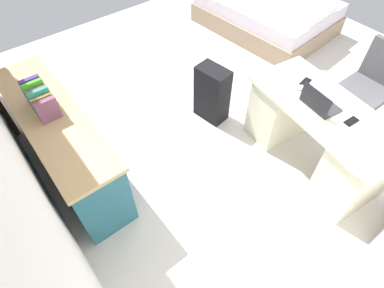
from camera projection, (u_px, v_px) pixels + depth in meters
name	position (u px, v px, depth m)	size (l,w,h in m)	color
ground_plane	(235.00, 102.00, 3.90)	(5.74, 5.74, 0.00)	beige
desk	(316.00, 135.00, 3.03)	(1.52, 0.85, 0.74)	beige
office_chair	(366.00, 91.00, 3.39)	(0.52, 0.52, 0.94)	black
credenza	(64.00, 144.00, 2.96)	(1.80, 0.48, 0.78)	#235B6B
bed	(267.00, 13.00, 4.84)	(2.01, 1.56, 0.58)	gray
suitcase_black	(212.00, 94.00, 3.50)	(0.36, 0.22, 0.66)	black
laptop	(319.00, 103.00, 2.73)	(0.34, 0.26, 0.21)	#333338
computer_mouse	(300.00, 88.00, 2.92)	(0.06, 0.10, 0.03)	white
cell_phone_near_laptop	(351.00, 121.00, 2.65)	(0.07, 0.14, 0.01)	black
cell_phone_by_mouse	(306.00, 82.00, 2.99)	(0.07, 0.14, 0.01)	black
book_row	(40.00, 99.00, 2.62)	(0.36, 0.17, 0.24)	#70415B
figurine_small	(30.00, 85.00, 2.81)	(0.08, 0.08, 0.11)	#4C7FBF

